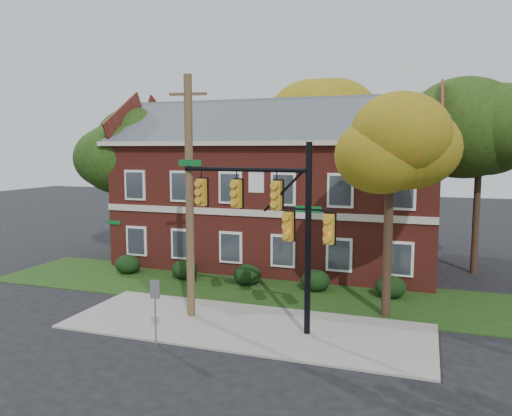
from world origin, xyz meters
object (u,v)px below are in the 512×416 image
(hedge_center, at_px, (247,275))
(tree_right_rear, at_px, (488,124))
(tree_far_rear, at_px, (326,121))
(hedge_far_left, at_px, (128,264))
(apartment_building, at_px, (277,180))
(sign_post, at_px, (155,301))
(tree_near_right, at_px, (396,153))
(hedge_far_right, at_px, (391,287))
(hedge_right, at_px, (316,281))
(traffic_signal, at_px, (275,216))
(utility_pole, at_px, (190,197))
(tree_left_rear, at_px, (125,151))
(hedge_left, at_px, (185,269))

(hedge_center, distance_m, tree_right_rear, 14.94)
(tree_far_rear, bearing_deg, hedge_far_left, -122.50)
(apartment_building, xyz_separation_m, hedge_center, (0.00, -5.25, -4.46))
(tree_far_rear, relative_size, sign_post, 4.95)
(apartment_building, distance_m, tree_near_right, 10.97)
(hedge_far_right, relative_size, tree_near_right, 0.16)
(hedge_right, relative_size, traffic_signal, 0.20)
(utility_pole, distance_m, sign_post, 4.53)
(tree_right_rear, xyz_separation_m, tree_far_rear, (-9.97, 6.98, 0.72))
(apartment_building, distance_m, hedge_far_right, 9.82)
(tree_near_right, xyz_separation_m, tree_left_rear, (-16.95, 6.97, 0.01))
(hedge_right, height_order, utility_pole, utility_pole)
(hedge_center, height_order, hedge_far_right, same)
(utility_pole, bearing_deg, tree_right_rear, 35.73)
(apartment_building, bearing_deg, hedge_center, -90.00)
(apartment_building, height_order, hedge_far_right, apartment_building)
(hedge_left, bearing_deg, sign_post, -69.39)
(utility_pole, bearing_deg, hedge_right, 44.74)
(apartment_building, height_order, traffic_signal, apartment_building)
(tree_left_rear, bearing_deg, hedge_right, -17.37)
(apartment_building, relative_size, hedge_far_left, 13.43)
(tree_near_right, relative_size, sign_post, 3.69)
(hedge_far_right, bearing_deg, utility_pole, -144.66)
(apartment_building, relative_size, tree_near_right, 2.19)
(apartment_building, xyz_separation_m, tree_right_rear, (11.31, 0.86, 3.13))
(hedge_far_right, bearing_deg, hedge_left, 180.00)
(hedge_far_left, height_order, sign_post, sign_post)
(tree_far_rear, xyz_separation_m, traffic_signal, (1.87, -18.95, -4.46))
(hedge_center, bearing_deg, tree_near_right, -21.42)
(hedge_right, distance_m, sign_post, 9.28)
(tree_near_right, height_order, utility_pole, utility_pole)
(hedge_far_left, distance_m, hedge_left, 3.50)
(tree_near_right, height_order, tree_left_rear, tree_left_rear)
(hedge_left, height_order, hedge_center, same)
(hedge_far_right, height_order, tree_near_right, tree_near_right)
(hedge_center, relative_size, tree_far_rear, 0.12)
(tree_far_rear, height_order, utility_pole, tree_far_rear)
(hedge_center, distance_m, traffic_signal, 7.71)
(tree_near_right, xyz_separation_m, sign_post, (-7.57, -5.55, -5.09))
(apartment_building, distance_m, tree_right_rear, 11.77)
(tree_left_rear, height_order, traffic_signal, tree_left_rear)
(hedge_right, bearing_deg, tree_near_right, -37.28)
(hedge_center, distance_m, sign_post, 8.45)
(tree_left_rear, bearing_deg, hedge_center, -23.04)
(hedge_far_left, distance_m, traffic_signal, 12.39)
(hedge_center, xyz_separation_m, hedge_far_right, (7.00, 0.00, 0.00))
(hedge_far_right, bearing_deg, hedge_center, 180.00)
(traffic_signal, bearing_deg, tree_right_rear, 61.05)
(tree_left_rear, distance_m, tree_far_rear, 14.40)
(apartment_building, height_order, tree_far_rear, tree_far_rear)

